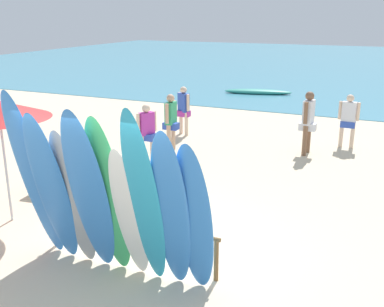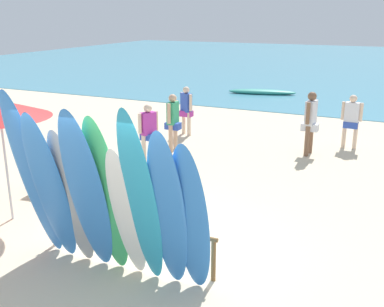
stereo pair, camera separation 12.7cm
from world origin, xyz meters
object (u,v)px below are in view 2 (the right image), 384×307
(surfboard_blue_8, at_px, (191,221))
(distant_boat, at_px, (262,92))
(surfboard_green_4, at_px, (106,198))
(beachgoer_midbeach, at_px, (173,119))
(surfboard_grey_2, at_px, (72,199))
(surfboard_blue_7, at_px, (168,213))
(surfboard_rack, at_px, (129,229))
(beach_chair_red, at_px, (47,173))
(surfboard_blue_3, at_px, (87,194))
(beachgoer_strolling, at_px, (186,107))
(surfboard_blue_1, at_px, (51,190))
(beach_chair_blue, at_px, (91,158))
(beachgoer_by_water, at_px, (310,119))
(beachgoer_near_rack, at_px, (351,118))
(surfboard_teal_6, at_px, (141,201))
(surfboard_white_5, at_px, (127,215))
(surfboard_blue_0, at_px, (33,178))
(beachgoer_photographing, at_px, (148,129))

(surfboard_blue_8, bearing_deg, distant_boat, 106.16)
(surfboard_green_4, height_order, beachgoer_midbeach, surfboard_green_4)
(surfboard_grey_2, bearing_deg, distant_boat, 99.61)
(beachgoer_midbeach, bearing_deg, surfboard_blue_7, -156.64)
(surfboard_rack, bearing_deg, beach_chair_red, 151.17)
(beach_chair_red, xyz_separation_m, distant_boat, (0.73, 14.02, -0.31))
(beach_chair_red, bearing_deg, surfboard_blue_3, -45.28)
(surfboard_blue_3, bearing_deg, beachgoer_strolling, 100.01)
(surfboard_blue_1, distance_m, beach_chair_blue, 4.26)
(beachgoer_by_water, bearing_deg, surfboard_green_4, -5.59)
(beachgoer_by_water, bearing_deg, beachgoer_near_rack, 145.38)
(surfboard_blue_8, relative_size, beachgoer_by_water, 1.32)
(surfboard_blue_1, bearing_deg, beach_chair_blue, 113.35)
(surfboard_green_4, bearing_deg, surfboard_blue_8, 2.33)
(surfboard_teal_6, xyz_separation_m, beachgoer_midbeach, (-2.73, 6.29, -0.42))
(beachgoer_near_rack, relative_size, beach_chair_blue, 1.87)
(surfboard_white_5, bearing_deg, surfboard_blue_0, -175.39)
(surfboard_grey_2, relative_size, beachgoer_near_rack, 1.49)
(surfboard_blue_0, xyz_separation_m, beach_chair_blue, (-1.69, 3.61, -0.97))
(surfboard_grey_2, xyz_separation_m, beachgoer_midbeach, (-1.48, 6.21, -0.20))
(surfboard_rack, xyz_separation_m, surfboard_blue_0, (-1.27, -0.60, 0.85))
(surfboard_blue_0, distance_m, surfboard_grey_2, 0.69)
(surfboard_blue_0, relative_size, surfboard_blue_8, 1.25)
(surfboard_blue_1, xyz_separation_m, beachgoer_midbeach, (-1.19, 6.31, -0.33))
(surfboard_white_5, distance_m, beachgoer_strolling, 8.47)
(surfboard_blue_3, distance_m, beachgoer_photographing, 5.51)
(surfboard_blue_1, height_order, surfboard_blue_3, surfboard_blue_3)
(surfboard_blue_1, height_order, surfboard_blue_8, surfboard_blue_1)
(surfboard_rack, xyz_separation_m, beachgoer_strolling, (-2.55, 7.45, 0.35))
(beachgoer_photographing, relative_size, beachgoer_near_rack, 0.99)
(beachgoer_photographing, bearing_deg, surfboard_white_5, -123.74)
(surfboard_blue_0, xyz_separation_m, surfboard_green_4, (1.26, 0.07, -0.14))
(surfboard_white_5, relative_size, beachgoer_by_water, 1.25)
(surfboard_blue_8, bearing_deg, beach_chair_red, 156.74)
(surfboard_white_5, relative_size, surfboard_blue_7, 0.87)
(surfboard_grey_2, bearing_deg, beach_chair_red, 141.39)
(surfboard_green_4, relative_size, distant_boat, 0.79)
(beachgoer_strolling, bearing_deg, surfboard_teal_6, -37.47)
(surfboard_grey_2, relative_size, beachgoer_by_water, 1.32)
(surfboard_blue_0, bearing_deg, beachgoer_near_rack, 68.75)
(surfboard_green_4, bearing_deg, beachgoer_midbeach, 107.94)
(beachgoer_by_water, bearing_deg, beach_chair_blue, -42.97)
(surfboard_blue_8, bearing_deg, beachgoer_photographing, 128.39)
(beachgoer_by_water, bearing_deg, distant_boat, -150.66)
(surfboard_blue_8, distance_m, beach_chair_blue, 5.52)
(surfboard_grey_2, distance_m, beachgoer_near_rack, 9.09)
(surfboard_blue_1, distance_m, surfboard_white_5, 1.25)
(surfboard_blue_7, bearing_deg, beach_chair_blue, 133.38)
(beachgoer_strolling, bearing_deg, surfboard_blue_3, -43.09)
(beachgoer_photographing, distance_m, distant_boat, 11.33)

